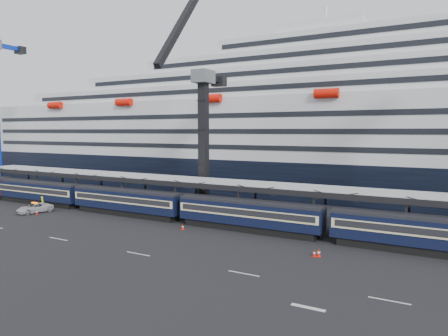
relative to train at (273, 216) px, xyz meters
The scene contains 13 objects.
ground 11.25m from the train, 65.06° to the right, with size 260.00×260.00×0.00m, color black.
lane_markings 20.02m from the train, 49.95° to the right, with size 111.00×4.27×0.02m.
train is the anchor object (origin of this frame).
canopy 6.85m from the train, 40.71° to the left, with size 130.00×6.25×5.53m.
cruise_ship 37.56m from the train, 84.34° to the left, with size 214.09×28.84×34.00m.
crane_dark_near 20.10m from the train, 150.76° to the left, with size 4.50×17.75×35.08m.
pickup_truck 37.55m from the train, behind, with size 2.41×5.23×1.45m, color #ACADB3.
worker 39.20m from the train, behind, with size 0.71×0.46×1.94m, color #E4F00C.
traffic_cone_a 40.62m from the train, behind, with size 0.42×0.42×0.85m.
traffic_cone_b 36.33m from the train, behind, with size 0.35×0.35×0.69m.
traffic_cone_c 11.67m from the train, 162.56° to the right, with size 0.37×0.37×0.74m.
traffic_cone_d 9.66m from the train, 40.27° to the right, with size 0.43×0.43×0.85m.
traffic_cone_e 9.51m from the train, 42.75° to the right, with size 0.35×0.35×0.71m.
Camera 1 is at (12.68, -35.06, 12.63)m, focal length 32.00 mm.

